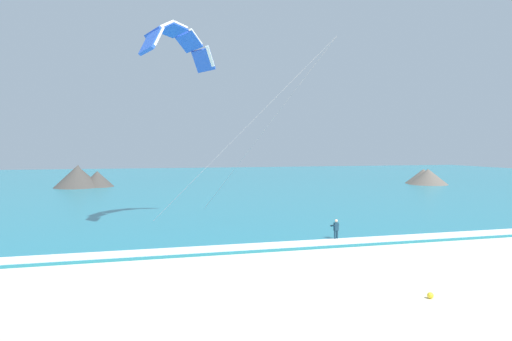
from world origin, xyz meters
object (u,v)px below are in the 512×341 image
object	(u,v)px
beach_ball	(430,295)
kite_primary	(177,41)
kitesurfer	(336,229)
surfboard	(336,241)

from	to	relation	value
beach_ball	kite_primary	bearing A→B (deg)	115.53
kitesurfer	surfboard	bearing A→B (deg)	-79.78
kite_primary	beach_ball	size ratio (longest dim) A/B	55.74
surfboard	kite_primary	size ratio (longest dim) A/B	0.09
kite_primary	surfboard	bearing A→B (deg)	-38.52
surfboard	kitesurfer	size ratio (longest dim) A/B	0.86
surfboard	beach_ball	bearing A→B (deg)	-94.25
kitesurfer	beach_ball	xyz separation A→B (m)	(-0.91, -12.29, -0.79)
kitesurfer	kite_primary	distance (m)	20.67
kitesurfer	kite_primary	bearing A→B (deg)	141.53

